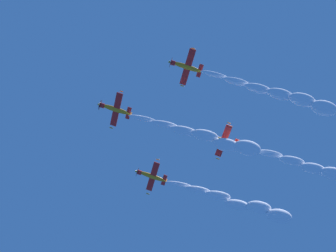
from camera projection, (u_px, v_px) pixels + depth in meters
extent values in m
ellipsoid|color=orange|center=(116.00, 109.00, 86.57)|extent=(4.70, 5.81, 1.95)
cylinder|color=red|center=(102.00, 106.00, 86.70)|extent=(1.43, 1.48, 1.31)
cone|color=yellow|center=(100.00, 105.00, 86.73)|extent=(0.83, 0.91, 0.65)
cylinder|color=#3F3F47|center=(100.00, 105.00, 86.73)|extent=(2.03, 1.78, 2.65)
cube|color=red|center=(116.00, 110.00, 86.41)|extent=(7.16, 5.54, 2.27)
ellipsoid|color=orange|center=(122.00, 91.00, 86.21)|extent=(0.72, 0.86, 0.38)
ellipsoid|color=orange|center=(111.00, 128.00, 86.60)|extent=(0.72, 0.86, 0.38)
cube|color=red|center=(128.00, 113.00, 86.49)|extent=(2.79, 2.29, 0.90)
cube|color=orange|center=(129.00, 113.00, 86.96)|extent=(0.85, 1.15, 1.17)
ellipsoid|color=#1E232D|center=(115.00, 109.00, 86.98)|extent=(1.46, 1.66, 0.93)
ellipsoid|color=orange|center=(187.00, 67.00, 85.01)|extent=(4.67, 5.79, 2.07)
cylinder|color=red|center=(173.00, 63.00, 85.21)|extent=(1.40, 1.48, 1.31)
cone|color=yellow|center=(170.00, 62.00, 85.25)|extent=(0.82, 0.91, 0.66)
cylinder|color=#3F3F47|center=(171.00, 62.00, 85.24)|extent=(1.97, 1.80, 2.61)
cube|color=red|center=(188.00, 67.00, 84.84)|extent=(7.19, 5.57, 2.13)
ellipsoid|color=orange|center=(193.00, 48.00, 84.56)|extent=(0.71, 0.86, 0.40)
ellipsoid|color=orange|center=(182.00, 86.00, 85.13)|extent=(0.71, 0.86, 0.40)
cube|color=red|center=(200.00, 71.00, 84.87)|extent=(2.80, 2.30, 0.86)
cube|color=orange|center=(200.00, 71.00, 85.34)|extent=(0.82, 1.15, 1.19)
ellipsoid|color=#1E232D|center=(186.00, 67.00, 85.42)|extent=(1.44, 1.66, 0.95)
ellipsoid|color=orange|center=(152.00, 176.00, 91.52)|extent=(4.71, 5.78, 2.15)
cylinder|color=red|center=(140.00, 172.00, 91.75)|extent=(1.41, 1.50, 1.33)
cone|color=yellow|center=(137.00, 172.00, 91.79)|extent=(0.83, 0.91, 0.67)
cylinder|color=#3F3F47|center=(137.00, 172.00, 91.78)|extent=(1.99, 1.84, 2.65)
cube|color=red|center=(153.00, 177.00, 91.35)|extent=(7.16, 5.53, 2.34)
ellipsoid|color=orange|center=(158.00, 160.00, 91.17)|extent=(0.72, 0.86, 0.41)
ellipsoid|color=orange|center=(148.00, 194.00, 91.53)|extent=(0.72, 0.86, 0.41)
cube|color=red|center=(164.00, 180.00, 91.35)|extent=(2.79, 2.29, 0.94)
cube|color=orange|center=(165.00, 180.00, 91.82)|extent=(0.83, 1.17, 1.19)
ellipsoid|color=#1E232D|center=(151.00, 176.00, 91.93)|extent=(1.45, 1.66, 0.97)
ellipsoid|color=orange|center=(223.00, 141.00, 87.74)|extent=(4.70, 5.73, 2.38)
cylinder|color=red|center=(209.00, 136.00, 88.08)|extent=(1.39, 1.52, 1.36)
cone|color=yellow|center=(207.00, 136.00, 88.15)|extent=(0.82, 0.92, 0.69)
cylinder|color=#3F3F47|center=(207.00, 136.00, 88.13)|extent=(1.94, 1.91, 2.63)
cube|color=red|center=(223.00, 141.00, 87.57)|extent=(7.16, 5.53, 2.36)
ellipsoid|color=orange|center=(229.00, 123.00, 87.37)|extent=(0.72, 0.86, 0.44)
ellipsoid|color=orange|center=(218.00, 159.00, 87.77)|extent=(0.72, 0.86, 0.44)
cube|color=red|center=(235.00, 145.00, 87.47)|extent=(2.79, 2.28, 0.96)
cube|color=orange|center=(236.00, 145.00, 87.94)|extent=(0.81, 1.19, 1.23)
ellipsoid|color=#1E232D|center=(221.00, 140.00, 88.17)|extent=(1.44, 1.66, 1.02)
ellipsoid|color=white|center=(142.00, 118.00, 86.24)|extent=(4.26, 5.46, 1.98)
ellipsoid|color=white|center=(165.00, 125.00, 85.72)|extent=(4.64, 5.75, 2.38)
ellipsoid|color=white|center=(184.00, 131.00, 85.28)|extent=(5.01, 6.04, 2.79)
ellipsoid|color=white|center=(205.00, 135.00, 84.96)|extent=(5.39, 6.33, 3.20)
ellipsoid|color=white|center=(226.00, 145.00, 84.70)|extent=(5.76, 6.62, 3.61)
ellipsoid|color=white|center=(247.00, 148.00, 84.39)|extent=(6.14, 6.92, 4.01)
ellipsoid|color=white|center=(214.00, 74.00, 84.47)|extent=(4.26, 5.46, 1.98)
ellipsoid|color=white|center=(237.00, 82.00, 84.32)|extent=(4.64, 5.75, 2.38)
ellipsoid|color=white|center=(258.00, 88.00, 83.88)|extent=(5.01, 6.04, 2.79)
ellipsoid|color=white|center=(280.00, 94.00, 83.68)|extent=(5.39, 6.33, 3.20)
ellipsoid|color=white|center=(302.00, 100.00, 83.24)|extent=(5.76, 6.62, 3.61)
ellipsoid|color=white|center=(324.00, 108.00, 82.84)|extent=(6.14, 6.92, 4.01)
ellipsoid|color=white|center=(179.00, 184.00, 91.12)|extent=(4.26, 5.46, 1.98)
ellipsoid|color=white|center=(198.00, 190.00, 90.50)|extent=(4.64, 5.75, 2.38)
ellipsoid|color=white|center=(218.00, 195.00, 90.25)|extent=(5.01, 6.04, 2.79)
ellipsoid|color=white|center=(237.00, 205.00, 89.94)|extent=(5.39, 6.33, 3.20)
ellipsoid|color=white|center=(259.00, 207.00, 89.63)|extent=(5.76, 6.62, 3.61)
ellipsoid|color=white|center=(279.00, 216.00, 89.05)|extent=(6.14, 6.92, 4.01)
ellipsoid|color=white|center=(251.00, 150.00, 87.21)|extent=(4.26, 5.46, 1.98)
ellipsoid|color=white|center=(270.00, 154.00, 86.92)|extent=(4.64, 5.75, 2.38)
ellipsoid|color=white|center=(292.00, 161.00, 86.36)|extent=(5.01, 6.04, 2.79)
ellipsoid|color=white|center=(313.00, 169.00, 86.13)|extent=(5.39, 6.33, 3.20)
ellipsoid|color=white|center=(333.00, 174.00, 85.93)|extent=(5.76, 6.62, 3.61)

